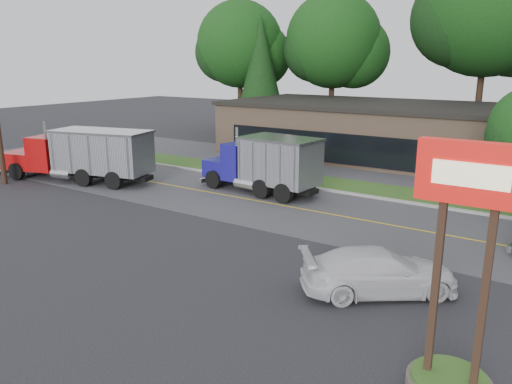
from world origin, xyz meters
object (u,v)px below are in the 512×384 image
dump_truck_red (83,154)px  dump_truck_blue (266,163)px  bilo_sign (456,319)px  rally_car (379,271)px

dump_truck_red → dump_truck_blue: same height
bilo_sign → rally_car: size_ratio=1.15×
dump_truck_red → rally_car: dump_truck_red is taller
bilo_sign → dump_truck_blue: (-13.49, 13.27, -0.22)m
bilo_sign → dump_truck_blue: size_ratio=0.78×
dump_truck_blue → rally_car: size_ratio=1.46×
dump_truck_blue → rally_car: 13.57m
dump_truck_red → dump_truck_blue: (11.27, 4.01, -0.01)m
bilo_sign → dump_truck_red: size_ratio=0.55×
dump_truck_blue → rally_car: dump_truck_blue is taller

